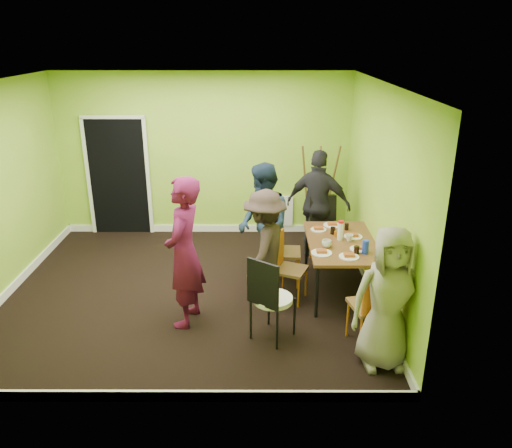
{
  "coord_description": "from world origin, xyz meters",
  "views": [
    {
      "loc": [
        0.92,
        -6.16,
        3.36
      ],
      "look_at": [
        0.9,
        0.0,
        1.0
      ],
      "focal_mm": 35.0,
      "sensor_mm": 36.0,
      "label": 1
    }
  ],
  "objects_px": {
    "orange_bottle": "(335,234)",
    "person_front_end": "(388,299)",
    "chair_back_end": "(323,215)",
    "thermos": "(340,231)",
    "chair_front_end": "(375,302)",
    "chair_left_far": "(279,246)",
    "chair_left_near": "(285,263)",
    "chair_bentwood": "(269,295)",
    "person_standing": "(184,253)",
    "blue_bottle": "(366,247)",
    "easel": "(319,192)",
    "person_back_end": "(318,205)",
    "person_left_far": "(264,224)",
    "dining_table": "(341,245)",
    "person_left_near": "(265,248)"
  },
  "relations": [
    {
      "from": "dining_table",
      "to": "blue_bottle",
      "type": "distance_m",
      "value": 0.48
    },
    {
      "from": "chair_front_end",
      "to": "chair_bentwood",
      "type": "height_order",
      "value": "chair_bentwood"
    },
    {
      "from": "thermos",
      "to": "chair_front_end",
      "type": "bearing_deg",
      "value": -82.58
    },
    {
      "from": "chair_left_far",
      "to": "chair_left_near",
      "type": "bearing_deg",
      "value": 11.04
    },
    {
      "from": "chair_back_end",
      "to": "easel",
      "type": "relative_size",
      "value": 0.62
    },
    {
      "from": "thermos",
      "to": "person_front_end",
      "type": "distance_m",
      "value": 1.71
    },
    {
      "from": "chair_bentwood",
      "to": "orange_bottle",
      "type": "relative_size",
      "value": 12.54
    },
    {
      "from": "chair_back_end",
      "to": "chair_front_end",
      "type": "height_order",
      "value": "chair_front_end"
    },
    {
      "from": "easel",
      "to": "blue_bottle",
      "type": "xyz_separation_m",
      "value": [
        0.31,
        -2.4,
        0.03
      ]
    },
    {
      "from": "chair_bentwood",
      "to": "easel",
      "type": "bearing_deg",
      "value": 109.9
    },
    {
      "from": "dining_table",
      "to": "chair_front_end",
      "type": "height_order",
      "value": "chair_front_end"
    },
    {
      "from": "chair_bentwood",
      "to": "person_standing",
      "type": "bearing_deg",
      "value": -165.86
    },
    {
      "from": "chair_front_end",
      "to": "easel",
      "type": "height_order",
      "value": "easel"
    },
    {
      "from": "thermos",
      "to": "blue_bottle",
      "type": "bearing_deg",
      "value": -61.33
    },
    {
      "from": "chair_left_near",
      "to": "chair_bentwood",
      "type": "xyz_separation_m",
      "value": [
        -0.23,
        -0.98,
        0.06
      ]
    },
    {
      "from": "blue_bottle",
      "to": "person_front_end",
      "type": "distance_m",
      "value": 1.24
    },
    {
      "from": "person_left_far",
      "to": "person_back_end",
      "type": "xyz_separation_m",
      "value": [
        0.86,
        0.85,
        0.0
      ]
    },
    {
      "from": "thermos",
      "to": "person_left_far",
      "type": "distance_m",
      "value": 1.07
    },
    {
      "from": "dining_table",
      "to": "orange_bottle",
      "type": "relative_size",
      "value": 17.88
    },
    {
      "from": "chair_back_end",
      "to": "thermos",
      "type": "relative_size",
      "value": 4.26
    },
    {
      "from": "easel",
      "to": "person_back_end",
      "type": "distance_m",
      "value": 0.81
    },
    {
      "from": "easel",
      "to": "person_back_end",
      "type": "xyz_separation_m",
      "value": [
        -0.1,
        -0.8,
        0.05
      ]
    },
    {
      "from": "thermos",
      "to": "person_back_end",
      "type": "height_order",
      "value": "person_back_end"
    },
    {
      "from": "chair_back_end",
      "to": "chair_bentwood",
      "type": "distance_m",
      "value": 2.45
    },
    {
      "from": "dining_table",
      "to": "person_left_near",
      "type": "height_order",
      "value": "person_left_near"
    },
    {
      "from": "chair_left_near",
      "to": "person_left_near",
      "type": "xyz_separation_m",
      "value": [
        -0.28,
        -0.07,
        0.25
      ]
    },
    {
      "from": "thermos",
      "to": "blue_bottle",
      "type": "height_order",
      "value": "thermos"
    },
    {
      "from": "blue_bottle",
      "to": "dining_table",
      "type": "bearing_deg",
      "value": 120.64
    },
    {
      "from": "dining_table",
      "to": "person_standing",
      "type": "distance_m",
      "value": 2.16
    },
    {
      "from": "easel",
      "to": "orange_bottle",
      "type": "height_order",
      "value": "easel"
    },
    {
      "from": "chair_front_end",
      "to": "blue_bottle",
      "type": "xyz_separation_m",
      "value": [
        0.07,
        0.94,
        0.25
      ]
    },
    {
      "from": "easel",
      "to": "person_back_end",
      "type": "bearing_deg",
      "value": -97.11
    },
    {
      "from": "person_left_far",
      "to": "person_back_end",
      "type": "distance_m",
      "value": 1.21
    },
    {
      "from": "chair_front_end",
      "to": "thermos",
      "type": "xyz_separation_m",
      "value": [
        -0.18,
        1.39,
        0.28
      ]
    },
    {
      "from": "chair_left_near",
      "to": "person_back_end",
      "type": "distance_m",
      "value": 1.55
    },
    {
      "from": "chair_front_end",
      "to": "dining_table",
      "type": "bearing_deg",
      "value": 84.12
    },
    {
      "from": "orange_bottle",
      "to": "person_front_end",
      "type": "distance_m",
      "value": 1.81
    },
    {
      "from": "orange_bottle",
      "to": "person_standing",
      "type": "height_order",
      "value": "person_standing"
    },
    {
      "from": "person_front_end",
      "to": "blue_bottle",
      "type": "bearing_deg",
      "value": 87.54
    },
    {
      "from": "thermos",
      "to": "person_back_end",
      "type": "relative_size",
      "value": 0.14
    },
    {
      "from": "chair_front_end",
      "to": "blue_bottle",
      "type": "bearing_deg",
      "value": 72.86
    },
    {
      "from": "chair_bentwood",
      "to": "chair_left_near",
      "type": "bearing_deg",
      "value": 112.47
    },
    {
      "from": "chair_left_far",
      "to": "chair_left_near",
      "type": "xyz_separation_m",
      "value": [
        0.06,
        -0.46,
        -0.05
      ]
    },
    {
      "from": "chair_left_near",
      "to": "chair_bentwood",
      "type": "height_order",
      "value": "chair_bentwood"
    },
    {
      "from": "chair_front_end",
      "to": "chair_bentwood",
      "type": "bearing_deg",
      "value": 159.44
    },
    {
      "from": "chair_back_end",
      "to": "thermos",
      "type": "height_order",
      "value": "chair_back_end"
    },
    {
      "from": "chair_left_far",
      "to": "thermos",
      "type": "xyz_separation_m",
      "value": [
        0.81,
        -0.2,
        0.3
      ]
    },
    {
      "from": "person_standing",
      "to": "person_front_end",
      "type": "xyz_separation_m",
      "value": [
        2.22,
        -0.85,
        -0.14
      ]
    },
    {
      "from": "person_left_far",
      "to": "person_front_end",
      "type": "xyz_separation_m",
      "value": [
        1.27,
        -1.97,
        -0.07
      ]
    },
    {
      "from": "person_left_near",
      "to": "chair_left_near",
      "type": "bearing_deg",
      "value": 124.8
    }
  ]
}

